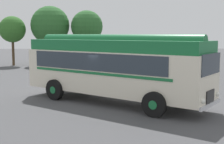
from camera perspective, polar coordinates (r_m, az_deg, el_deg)
The scene contains 7 objects.
ground_plane at distance 16.29m, azimuth 0.20°, elevation -5.46°, with size 120.00×120.00×0.00m, color #474749.
vintage_bus at distance 15.82m, azimuth 0.20°, elevation 1.12°, with size 9.47×8.11×3.49m.
car_near_left at distance 30.83m, azimuth -4.49°, elevation 1.97°, with size 2.00×4.22×1.66m.
car_mid_left at distance 29.99m, azimuth 1.14°, elevation 1.86°, with size 2.36×4.38×1.66m.
tree_far_left at distance 36.72m, azimuth -17.67°, elevation 7.38°, with size 2.92×2.92×5.50m.
tree_left_of_centre at distance 36.66m, azimuth -11.13°, elevation 8.32°, with size 4.39×4.39×6.70m.
tree_centre at distance 35.76m, azimuth -4.62°, elevation 8.33°, with size 3.60×3.60×6.19m.
Camera 1 is at (-0.53, -15.90, 3.49)m, focal length 50.00 mm.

